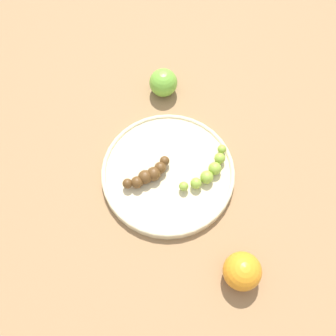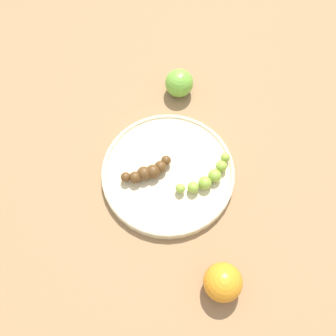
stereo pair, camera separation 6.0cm
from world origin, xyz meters
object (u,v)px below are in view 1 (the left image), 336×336
Objects in this scene: fruit_bowl at (168,173)px; banana_green at (209,171)px; banana_overripe at (149,175)px; apple_green at (163,83)px; orange_fruit at (242,271)px.

banana_green reaches higher than fruit_bowl.
banana_overripe is 0.13m from banana_green.
banana_overripe reaches higher than fruit_bowl.
fruit_bowl is at bearing 70.87° from apple_green.
fruit_bowl is 0.26m from orange_fruit.
banana_overripe is at bearing -1.10° from fruit_bowl.
banana_green is at bearing 60.04° from banana_overripe.
orange_fruit reaches higher than apple_green.
orange_fruit is (0.02, 0.47, 0.00)m from apple_green.
banana_overripe is 0.27m from orange_fruit.
banana_overripe is 0.25m from apple_green.
banana_green is 1.76× the size of orange_fruit.
apple_green is (-0.07, -0.22, 0.02)m from fruit_bowl.
orange_fruit reaches higher than banana_green.
orange_fruit is at bearing 87.09° from apple_green.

